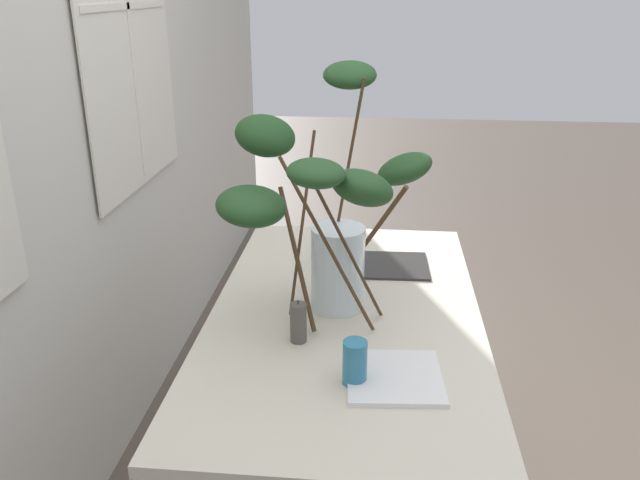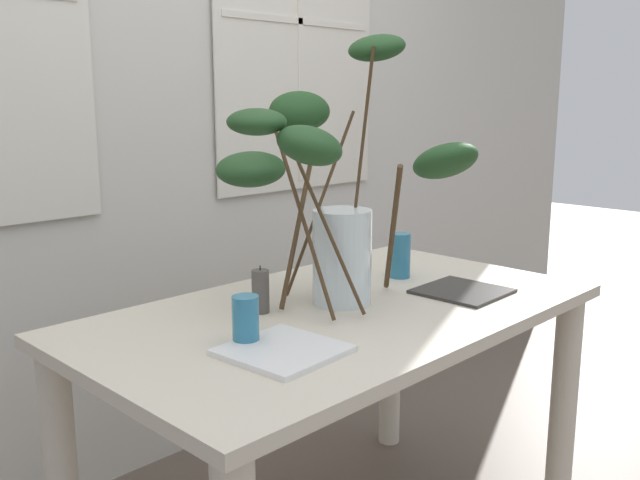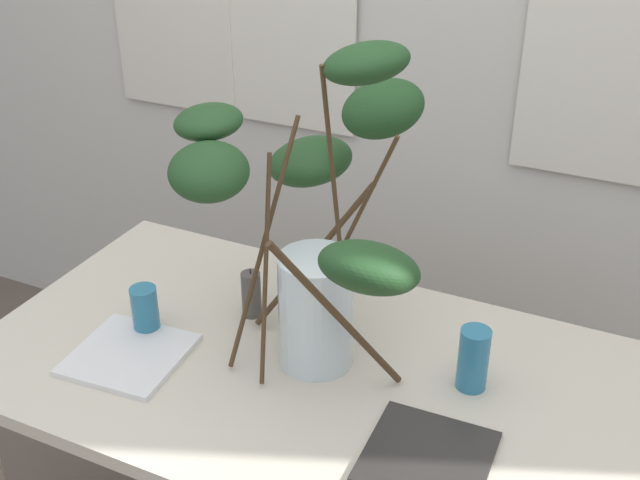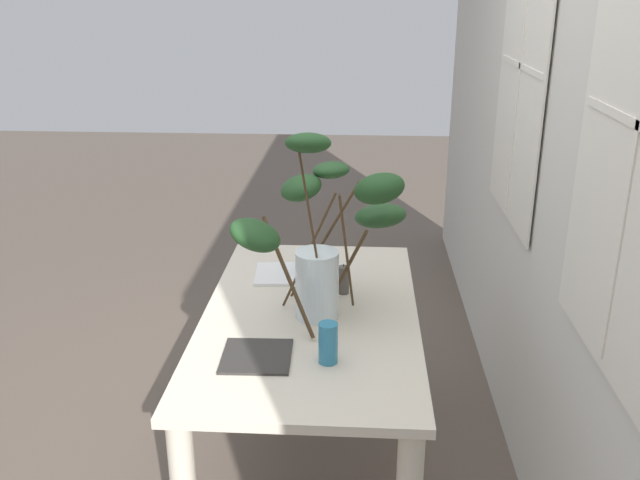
# 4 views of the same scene
# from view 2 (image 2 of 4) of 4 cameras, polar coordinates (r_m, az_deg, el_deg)

# --- Properties ---
(back_wall_with_windows) EXTENTS (5.89, 0.14, 3.03)m
(back_wall_with_windows) POSITION_cam_2_polar(r_m,az_deg,el_deg) (2.51, -14.25, 16.08)
(back_wall_with_windows) COLOR beige
(back_wall_with_windows) RESTS_ON ground
(dining_table) EXTENTS (1.41, 0.81, 0.76)m
(dining_table) POSITION_cam_2_polar(r_m,az_deg,el_deg) (1.92, 1.77, -9.50)
(dining_table) COLOR beige
(dining_table) RESTS_ON ground
(vase_with_branches) EXTENTS (0.66, 0.68, 0.73)m
(vase_with_branches) POSITION_cam_2_polar(r_m,az_deg,el_deg) (1.85, 0.77, 4.74)
(vase_with_branches) COLOR silver
(vase_with_branches) RESTS_ON dining_table
(drinking_glass_blue_left) EXTENTS (0.06, 0.06, 0.11)m
(drinking_glass_blue_left) POSITION_cam_2_polar(r_m,az_deg,el_deg) (1.58, -6.11, -6.58)
(drinking_glass_blue_left) COLOR teal
(drinking_glass_blue_left) RESTS_ON dining_table
(drinking_glass_blue_right) EXTENTS (0.06, 0.06, 0.14)m
(drinking_glass_blue_right) POSITION_cam_2_polar(r_m,az_deg,el_deg) (2.17, 6.58, -1.26)
(drinking_glass_blue_right) COLOR teal
(drinking_glass_blue_right) RESTS_ON dining_table
(plate_square_left) EXTENTS (0.25, 0.25, 0.01)m
(plate_square_left) POSITION_cam_2_polar(r_m,az_deg,el_deg) (1.54, -3.05, -9.02)
(plate_square_left) COLOR white
(plate_square_left) RESTS_ON dining_table
(plate_square_right) EXTENTS (0.24, 0.24, 0.01)m
(plate_square_right) POSITION_cam_2_polar(r_m,az_deg,el_deg) (2.04, 11.57, -4.12)
(plate_square_right) COLOR #2D2B28
(plate_square_right) RESTS_ON dining_table
(pillar_candle) EXTENTS (0.05, 0.05, 0.13)m
(pillar_candle) POSITION_cam_2_polar(r_m,az_deg,el_deg) (1.82, -4.90, -4.21)
(pillar_candle) COLOR #514C47
(pillar_candle) RESTS_ON dining_table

